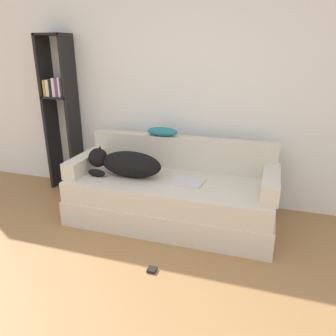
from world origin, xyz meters
name	(u,v)px	position (x,y,z in m)	size (l,w,h in m)	color
wall_back	(177,80)	(0.00, 2.59, 1.35)	(7.50, 0.06, 2.70)	white
couch	(171,200)	(0.13, 1.95, 0.22)	(2.02, 0.88, 0.46)	beige
couch_backrest	(181,152)	(0.13, 2.31, 0.63)	(1.98, 0.15, 0.34)	beige
couch_arm_left	(86,162)	(-0.80, 1.94, 0.54)	(0.15, 0.69, 0.16)	beige
couch_arm_right	(271,183)	(1.07, 1.94, 0.54)	(0.15, 0.69, 0.16)	beige
dog	(125,163)	(-0.33, 1.88, 0.59)	(0.78, 0.24, 0.28)	black
laptop	(187,182)	(0.31, 1.91, 0.47)	(0.32, 0.25, 0.02)	silver
throw_pillow	(162,132)	(-0.07, 2.29, 0.84)	(0.33, 0.17, 0.09)	teal
bookshelf	(60,106)	(-1.39, 2.41, 1.02)	(0.36, 0.26, 1.83)	black
power_adapter	(152,270)	(0.24, 1.11, 0.01)	(0.07, 0.07, 0.02)	black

